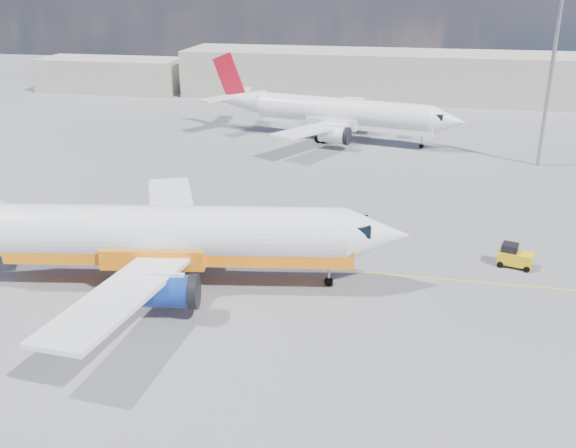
% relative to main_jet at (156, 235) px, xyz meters
% --- Properties ---
extents(ground, '(240.00, 240.00, 0.00)m').
position_rel_main_jet_xyz_m(ground, '(6.02, 1.63, -3.73)').
color(ground, '#5E5E63').
rests_on(ground, ground).
extents(taxi_line, '(70.00, 0.15, 0.01)m').
position_rel_main_jet_xyz_m(taxi_line, '(6.02, 4.63, -3.72)').
color(taxi_line, yellow).
rests_on(taxi_line, ground).
extents(terminal_main, '(70.00, 14.00, 8.00)m').
position_rel_main_jet_xyz_m(terminal_main, '(11.02, 76.63, 0.27)').
color(terminal_main, '#ADA695').
rests_on(terminal_main, ground).
extents(terminal_annex, '(26.00, 10.00, 6.00)m').
position_rel_main_jet_xyz_m(terminal_annex, '(-38.98, 73.63, -0.73)').
color(terminal_annex, '#ADA695').
rests_on(terminal_annex, ground).
extents(main_jet, '(37.04, 28.82, 11.19)m').
position_rel_main_jet_xyz_m(main_jet, '(0.00, 0.00, 0.00)').
color(main_jet, white).
rests_on(main_jet, ground).
extents(second_jet, '(35.42, 27.24, 10.69)m').
position_rel_main_jet_xyz_m(second_jet, '(6.90, 44.62, -0.17)').
color(second_jet, white).
rests_on(second_jet, ground).
extents(gse_tug, '(2.76, 2.11, 1.78)m').
position_rel_main_jet_xyz_m(gse_tug, '(25.42, 7.94, -2.89)').
color(gse_tug, black).
rests_on(gse_tug, ground).
extents(traffic_cone, '(0.44, 0.44, 0.62)m').
position_rel_main_jet_xyz_m(traffic_cone, '(-1.73, -0.35, -3.43)').
color(traffic_cone, white).
rests_on(traffic_cone, ground).
extents(floodlight_mast, '(1.53, 1.53, 21.01)m').
position_rel_main_jet_xyz_m(floodlight_mast, '(31.60, 37.12, 8.87)').
color(floodlight_mast, '#98989F').
rests_on(floodlight_mast, ground).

